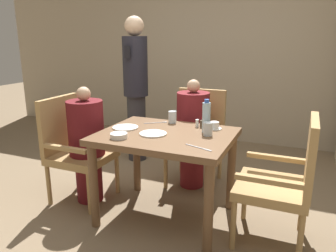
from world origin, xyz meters
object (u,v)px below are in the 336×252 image
chair_left_side (74,145)px  diner_in_left_chair (87,144)px  plate_main_left (125,127)px  bowl_small (119,136)px  plate_main_right (153,134)px  diner_in_far_chair (193,133)px  chair_far_side (197,134)px  teacup_with_saucer (214,126)px  chair_right_side (285,178)px  glass_tall_near (208,129)px  glass_tall_mid (172,117)px  standing_host (136,86)px  water_bottle (206,117)px

chair_left_side → diner_in_left_chair: size_ratio=0.90×
plate_main_left → bowl_small: (0.10, -0.27, 0.01)m
plate_main_left → plate_main_right: 0.31m
chair_left_side → diner_in_far_chair: diner_in_far_chair is taller
bowl_small → plate_main_right: bearing=44.2°
chair_far_side → teacup_with_saucer: (0.32, -0.54, 0.25)m
diner_in_far_chair → chair_right_side: size_ratio=1.14×
chair_far_side → glass_tall_near: chair_far_side is taller
chair_right_side → teacup_with_saucer: (-0.61, 0.27, 0.25)m
chair_far_side → glass_tall_mid: (-0.08, -0.49, 0.28)m
standing_host → glass_tall_near: standing_host is taller
water_bottle → standing_host: bearing=140.2°
diner_in_far_chair → bowl_small: (-0.28, -0.93, 0.20)m
plate_main_right → bowl_small: 0.28m
standing_host → chair_far_side: bearing=-19.6°
chair_far_side → bowl_small: size_ratio=7.28×
chair_right_side → plate_main_right: chair_right_side is taller
chair_far_side → plate_main_right: chair_far_side is taller
teacup_with_saucer → plate_main_left: bearing=-159.1°
standing_host → glass_tall_mid: 1.14m
chair_left_side → chair_right_side: bearing=0.0°
chair_far_side → plate_main_left: (-0.38, -0.81, 0.23)m
plate_main_left → glass_tall_near: bearing=5.2°
plate_main_left → glass_tall_near: glass_tall_near is taller
chair_left_side → bowl_small: size_ratio=7.28×
bowl_small → chair_far_side: bearing=75.4°
chair_left_side → teacup_with_saucer: (1.25, 0.27, 0.25)m
chair_left_side → glass_tall_near: 1.29m
teacup_with_saucer → glass_tall_near: glass_tall_near is taller
bowl_small → glass_tall_mid: glass_tall_mid is taller
diner_in_left_chair → plate_main_left: diner_in_left_chair is taller
teacup_with_saucer → water_bottle: (-0.04, -0.12, 0.10)m
diner_in_far_chair → teacup_with_saucer: diner_in_far_chair is taller
chair_far_side → glass_tall_mid: bearing=-99.4°
plate_main_left → plate_main_right: size_ratio=1.00×
diner_in_far_chair → standing_host: 1.06m
plate_main_right → glass_tall_near: (0.41, 0.14, 0.05)m
teacup_with_saucer → glass_tall_mid: size_ratio=1.18×
plate_main_right → chair_right_side: bearing=3.9°
chair_right_side → standing_host: 2.17m
chair_left_side → bowl_small: chair_left_side is taller
plate_main_right → glass_tall_mid: 0.40m
plate_main_right → water_bottle: water_bottle is taller
water_bottle → glass_tall_mid: (-0.36, 0.17, -0.07)m
chair_left_side → diner_in_left_chair: bearing=0.0°
diner_in_far_chair → plate_main_right: (-0.08, -0.74, 0.18)m
chair_left_side → plate_main_left: bearing=0.8°
chair_left_side → glass_tall_near: chair_left_side is taller
glass_tall_mid → diner_in_far_chair: bearing=76.7°
chair_left_side → diner_in_left_chair: diner_in_left_chair is taller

